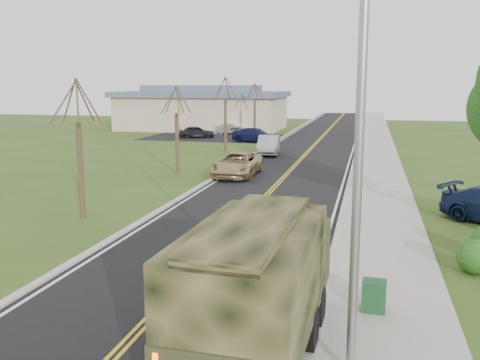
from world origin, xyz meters
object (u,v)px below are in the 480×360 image
(military_truck, at_px, (259,279))
(suv_champagne, at_px, (237,164))
(sedan_silver, at_px, (269,145))
(utility_box_near, at_px, (374,296))

(military_truck, distance_m, suv_champagne, 23.27)
(military_truck, bearing_deg, suv_champagne, 107.02)
(suv_champagne, xyz_separation_m, sedan_silver, (0.00, 10.87, 0.03))
(utility_box_near, bearing_deg, sedan_silver, 107.80)
(sedan_silver, bearing_deg, utility_box_near, -80.66)
(military_truck, xyz_separation_m, utility_box_near, (2.37, 3.00, -1.35))
(military_truck, xyz_separation_m, sedan_silver, (-6.09, 33.31, -1.06))
(suv_champagne, relative_size, utility_box_near, 6.82)
(military_truck, height_order, utility_box_near, military_truck)
(military_truck, height_order, sedan_silver, military_truck)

